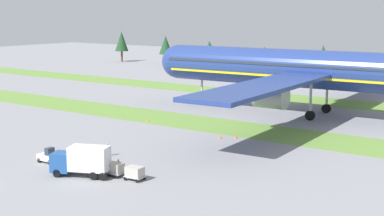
% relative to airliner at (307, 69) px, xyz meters
% --- Properties ---
extents(grass_strip_near, '(320.00, 11.01, 0.01)m').
position_rel_airliner_xyz_m(grass_strip_near, '(-12.15, -17.09, -8.47)').
color(grass_strip_near, olive).
rests_on(grass_strip_near, ground).
extents(grass_strip_far, '(320.00, 11.01, 0.01)m').
position_rel_airliner_xyz_m(grass_strip_far, '(-12.15, 16.92, -8.47)').
color(grass_strip_far, olive).
rests_on(grass_strip_far, ground).
extents(airliner, '(62.83, 77.42, 23.63)m').
position_rel_airliner_xyz_m(airliner, '(0.00, 0.00, 0.00)').
color(airliner, navy).
rests_on(airliner, ground).
extents(baggage_tug, '(2.67, 1.44, 1.97)m').
position_rel_airliner_xyz_m(baggage_tug, '(-12.81, -48.86, -7.66)').
color(baggage_tug, silver).
rests_on(baggage_tug, ground).
extents(cargo_dolly_lead, '(2.28, 1.62, 1.55)m').
position_rel_airliner_xyz_m(cargo_dolly_lead, '(-7.80, -48.59, -7.56)').
color(cargo_dolly_lead, '#A3A3A8').
rests_on(cargo_dolly_lead, ground).
extents(cargo_dolly_second, '(2.28, 1.62, 1.55)m').
position_rel_airliner_xyz_m(cargo_dolly_second, '(-4.90, -48.43, -7.56)').
color(cargo_dolly_second, '#A3A3A8').
rests_on(cargo_dolly_second, ground).
extents(cargo_dolly_third, '(2.28, 1.62, 1.55)m').
position_rel_airliner_xyz_m(cargo_dolly_third, '(-2.01, -48.27, -7.56)').
color(cargo_dolly_third, '#A3A3A8').
rests_on(cargo_dolly_third, ground).
extents(cargo_dolly_fourth, '(2.28, 1.62, 1.55)m').
position_rel_airliner_xyz_m(cargo_dolly_fourth, '(0.89, -48.12, -7.56)').
color(cargo_dolly_fourth, '#A3A3A8').
rests_on(cargo_dolly_fourth, ground).
extents(catering_truck, '(7.30, 4.80, 3.58)m').
position_rel_airliner_xyz_m(catering_truck, '(-4.99, -50.53, -6.52)').
color(catering_truck, '#1E4C8E').
rests_on(catering_truck, ground).
extents(ground_crew_marshaller, '(0.51, 0.36, 1.74)m').
position_rel_airliner_xyz_m(ground_crew_marshaller, '(-2.30, -47.34, -7.53)').
color(ground_crew_marshaller, black).
rests_on(ground_crew_marshaller, ground).
extents(ground_crew_loader, '(0.48, 0.36, 1.74)m').
position_rel_airliner_xyz_m(ground_crew_loader, '(-9.04, -42.09, -7.53)').
color(ground_crew_loader, black).
rests_on(ground_crew_loader, ground).
extents(taxiway_marker_0, '(0.44, 0.44, 0.48)m').
position_rel_airliner_xyz_m(taxiway_marker_0, '(-19.80, -20.98, -8.23)').
color(taxiway_marker_0, orange).
rests_on(taxiway_marker_0, ground).
extents(taxiway_marker_1, '(0.44, 0.44, 0.53)m').
position_rel_airliner_xyz_m(taxiway_marker_1, '(-0.70, -23.45, -8.21)').
color(taxiway_marker_1, orange).
rests_on(taxiway_marker_1, ground).
extents(taxiway_marker_2, '(0.44, 0.44, 0.48)m').
position_rel_airliner_xyz_m(taxiway_marker_2, '(-2.54, -24.89, -8.24)').
color(taxiway_marker_2, orange).
rests_on(taxiway_marker_2, ground).
extents(distant_tree_line, '(186.85, 9.33, 11.20)m').
position_rel_airliner_xyz_m(distant_tree_line, '(-5.25, 61.79, -2.33)').
color(distant_tree_line, '#4C3823').
rests_on(distant_tree_line, ground).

